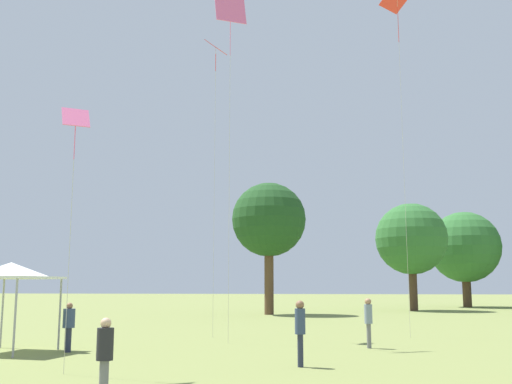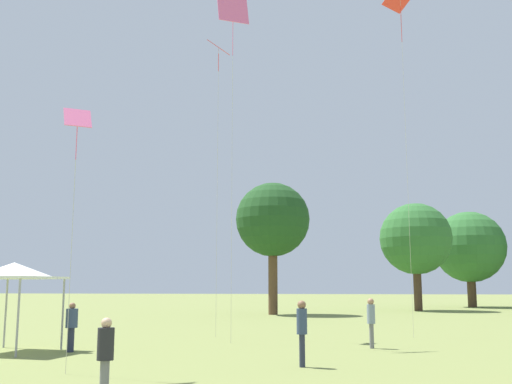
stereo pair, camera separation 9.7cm
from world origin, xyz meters
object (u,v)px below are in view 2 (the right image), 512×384
object	(u,v)px
person_standing_5	(371,317)
distant_tree_0	(469,247)
kite_0	(233,17)
distant_tree_2	(273,220)
person_standing_0	(302,326)
distant_tree_1	(416,239)
person_standing_4	(72,323)
canopy_tent	(14,271)
kite_1	(77,127)
kite_3	(219,59)
person_standing_1	(105,351)
kite_2	(400,4)

from	to	relation	value
person_standing_5	distant_tree_0	size ratio (longest dim) A/B	0.18
kite_0	distant_tree_2	bearing A→B (deg)	108.95
person_standing_0	distant_tree_1	bearing A→B (deg)	101.04
person_standing_4	person_standing_5	xyz separation A→B (m)	(10.00, 2.64, 0.12)
canopy_tent	kite_1	xyz separation A→B (m)	(4.12, -4.43, 3.70)
person_standing_0	canopy_tent	size ratio (longest dim) A/B	0.60
person_standing_0	kite_3	size ratio (longest dim) A/B	0.13
kite_1	distant_tree_0	xyz separation A→B (m)	(19.91, 49.51, -0.28)
person_standing_5	kite_0	distance (m)	13.36
canopy_tent	kite_0	bearing A→B (deg)	31.10
kite_0	kite_1	world-z (taller)	kite_0
kite_3	person_standing_1	bearing A→B (deg)	-112.64
person_standing_1	distant_tree_0	distance (m)	55.90
kite_0	distant_tree_0	world-z (taller)	kite_0
person_standing_4	person_standing_0	bearing A→B (deg)	134.67
person_standing_0	kite_3	distance (m)	15.11
person_standing_5	distant_tree_1	world-z (taller)	distant_tree_1
kite_1	kite_2	bearing A→B (deg)	63.04
distant_tree_2	person_standing_0	bearing A→B (deg)	-81.89
kite_1	distant_tree_0	world-z (taller)	distant_tree_0
person_standing_4	distant_tree_1	bearing A→B (deg)	-140.94
person_standing_5	person_standing_1	bearing A→B (deg)	-165.13
person_standing_1	kite_3	size ratio (longest dim) A/B	0.12
kite_0	kite_1	size ratio (longest dim) A/B	2.06
kite_0	distant_tree_2	xyz separation A→B (m)	(-0.99, 22.75, -6.11)
kite_0	kite_3	world-z (taller)	kite_0
person_standing_0	distant_tree_2	distance (m)	30.04
distant_tree_2	kite_1	bearing A→B (deg)	-93.00
distant_tree_1	distant_tree_2	size ratio (longest dim) A/B	0.93
person_standing_0	kite_1	size ratio (longest dim) A/B	0.26
person_standing_0	distant_tree_1	world-z (taller)	distant_tree_1
person_standing_1	canopy_tent	xyz separation A→B (m)	(-6.48, 7.75, 1.73)
person_standing_0	kite_2	bearing A→B (deg)	90.16
person_standing_4	kite_2	distance (m)	19.92
person_standing_5	person_standing_0	bearing A→B (deg)	-159.64
distant_tree_0	distant_tree_2	world-z (taller)	distant_tree_2
kite_2	person_standing_5	bearing A→B (deg)	62.07
person_standing_0	distant_tree_1	distance (m)	38.91
person_standing_1	person_standing_4	distance (m)	9.19
kite_3	distant_tree_2	distance (m)	20.86
person_standing_5	kite_3	size ratio (longest dim) A/B	0.13
person_standing_5	distant_tree_2	bearing A→B (deg)	56.95
person_standing_4	kite_1	size ratio (longest dim) A/B	0.23
kite_0	canopy_tent	bearing A→B (deg)	-132.43
person_standing_5	kite_0	bearing A→B (deg)	120.12
kite_3	distant_tree_1	size ratio (longest dim) A/B	1.41
kite_0	kite_2	world-z (taller)	kite_2
canopy_tent	kite_3	distance (m)	13.11
kite_1	kite_2	world-z (taller)	kite_2
person_standing_5	kite_1	size ratio (longest dim) A/B	0.25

